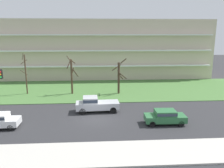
% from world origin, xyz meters
% --- Properties ---
extents(ground, '(160.00, 160.00, 0.00)m').
position_xyz_m(ground, '(0.00, 0.00, 0.00)').
color(ground, '#2D2D30').
extents(sidewalk_curb_near, '(80.00, 4.00, 0.15)m').
position_xyz_m(sidewalk_curb_near, '(0.00, -8.00, 0.07)').
color(sidewalk_curb_near, '#BCB7AD').
rests_on(sidewalk_curb_near, ground).
extents(grass_lawn_strip, '(80.00, 16.00, 0.08)m').
position_xyz_m(grass_lawn_strip, '(0.00, 14.00, 0.04)').
color(grass_lawn_strip, '#477238').
rests_on(grass_lawn_strip, ground).
extents(apartment_building, '(50.43, 13.34, 12.70)m').
position_xyz_m(apartment_building, '(0.00, 28.20, 6.35)').
color(apartment_building, beige).
rests_on(apartment_building, ground).
extents(tree_far_left, '(1.24, 1.52, 6.73)m').
position_xyz_m(tree_far_left, '(-11.30, 11.73, 3.42)').
color(tree_far_left, '#4C3828').
rests_on(tree_far_left, ground).
extents(tree_left, '(1.86, 1.85, 6.33)m').
position_xyz_m(tree_left, '(-3.88, 11.33, 3.22)').
color(tree_left, '#4C3828').
rests_on(tree_left, ground).
extents(tree_center, '(2.46, 2.56, 5.91)m').
position_xyz_m(tree_center, '(3.81, 11.00, 2.92)').
color(tree_center, '#423023').
rests_on(tree_center, ground).
extents(pickup_silver_near_left, '(5.49, 2.26, 1.95)m').
position_xyz_m(pickup_silver_near_left, '(0.01, 2.49, 1.02)').
color(pickup_silver_near_left, '#B7BABF').
rests_on(pickup_silver_near_left, ground).
extents(sedan_green_center_right, '(4.45, 1.92, 1.57)m').
position_xyz_m(sedan_green_center_right, '(7.61, -2.00, 0.87)').
color(sedan_green_center_right, '#2D6B3D').
rests_on(sedan_green_center_right, ground).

